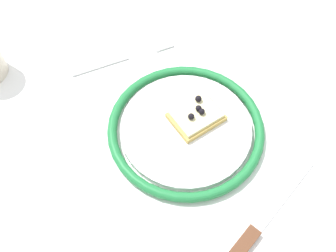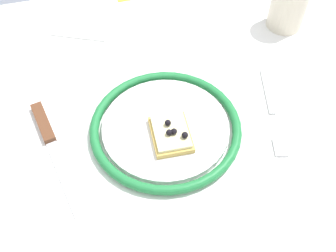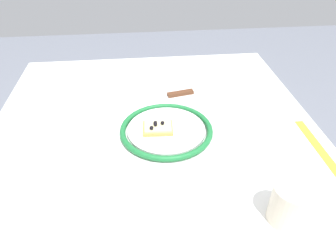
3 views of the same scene
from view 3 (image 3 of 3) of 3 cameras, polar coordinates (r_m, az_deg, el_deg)
The scene contains 8 objects.
dining_table at distance 0.93m, azimuth -2.04°, elevation -5.95°, with size 1.08×0.95×0.76m.
plate at distance 0.89m, azimuth -0.30°, elevation -0.71°, with size 0.26×0.26×0.02m.
pizza_slice_near at distance 0.88m, azimuth -1.86°, elevation -0.24°, with size 0.07×0.09×0.03m.
knife at distance 1.06m, azimuth 0.56°, elevation 5.60°, with size 0.07×0.24×0.01m.
fork at distance 0.75m, azimuth 0.69°, elevation -10.24°, with size 0.06×0.20×0.00m.
cup at distance 0.69m, azimuth 21.01°, elevation -13.08°, with size 0.08×0.08×0.09m, color beige.
measuring_tape at distance 0.92m, azimuth 26.01°, elevation -4.20°, with size 0.28×0.02×0.00m, color yellow.
napkin at distance 1.05m, azimuth 18.06°, elevation 3.17°, with size 0.12×0.13×0.00m, color white.
Camera 3 is at (-0.69, 0.04, 1.30)m, focal length 33.75 mm.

